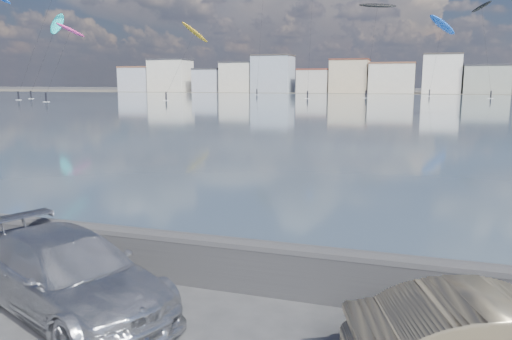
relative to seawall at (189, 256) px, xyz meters
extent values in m
cube|color=#344253|center=(0.00, 88.80, -0.58)|extent=(500.00, 177.00, 0.00)
cube|color=#4C473D|center=(0.00, 197.30, -0.57)|extent=(500.00, 60.00, 0.00)
cube|color=#28282B|center=(0.00, 0.00, -0.13)|extent=(400.00, 0.35, 0.90)
cylinder|color=#28282B|center=(0.00, 0.00, 0.32)|extent=(400.00, 0.36, 0.36)
cube|color=#B2B7C6|center=(-112.00, 183.30, 4.42)|extent=(14.00, 11.00, 10.00)
cube|color=brown|center=(-112.00, 183.30, 9.72)|extent=(14.28, 11.22, 0.60)
cube|color=silver|center=(-96.50, 183.30, 5.92)|extent=(16.00, 12.00, 13.00)
cube|color=#2D2D33|center=(-96.50, 183.30, 12.72)|extent=(16.32, 12.24, 0.60)
cube|color=#B2B7C6|center=(-79.00, 183.30, 3.92)|extent=(11.00, 10.00, 9.00)
cube|color=#2D2D33|center=(-79.00, 183.30, 8.72)|extent=(11.22, 10.20, 0.60)
cube|color=beige|center=(-66.00, 183.30, 5.17)|extent=(13.00, 11.00, 11.50)
cube|color=#2D2D33|center=(-66.00, 183.30, 11.22)|extent=(13.26, 11.22, 0.60)
cube|color=#9EA8B7|center=(-51.50, 183.30, 6.42)|extent=(15.00, 12.00, 14.00)
cube|color=#383330|center=(-51.50, 183.30, 13.72)|extent=(15.30, 12.24, 0.60)
cube|color=beige|center=(-35.00, 183.30, 3.67)|extent=(12.00, 10.00, 8.50)
cube|color=brown|center=(-35.00, 183.30, 8.22)|extent=(12.24, 10.20, 0.60)
cube|color=beige|center=(-21.50, 183.30, 5.42)|extent=(14.00, 11.00, 12.00)
cube|color=#562D23|center=(-21.50, 183.30, 11.72)|extent=(14.28, 11.22, 0.60)
cube|color=silver|center=(-6.00, 183.30, 4.67)|extent=(16.00, 13.00, 10.50)
cube|color=brown|center=(-6.00, 183.30, 10.22)|extent=(16.32, 13.26, 0.60)
cube|color=white|center=(11.00, 183.30, 6.17)|extent=(13.00, 10.00, 13.50)
cube|color=#383330|center=(11.00, 183.30, 13.22)|extent=(13.26, 10.20, 0.60)
cube|color=gray|center=(25.50, 183.30, 4.17)|extent=(15.00, 12.00, 9.50)
cube|color=#2D2D33|center=(25.50, 183.30, 9.22)|extent=(15.30, 12.24, 0.60)
imported|color=silver|center=(-1.50, -1.82, 0.13)|extent=(5.26, 3.74, 1.41)
ellipsoid|color=#19BFBF|center=(-84.76, 100.50, 18.19)|extent=(6.85, 9.71, 7.37)
cube|color=white|center=(-86.85, 91.70, -0.53)|extent=(1.40, 0.42, 0.08)
cylinder|color=black|center=(-86.85, 91.70, 0.37)|extent=(0.36, 0.36, 1.70)
sphere|color=black|center=(-86.85, 91.70, 1.27)|extent=(0.28, 0.28, 0.28)
cylinder|color=black|center=(-85.81, 96.10, 9.45)|extent=(2.12, 8.83, 17.48)
cube|color=white|center=(-22.32, 113.55, -0.53)|extent=(1.40, 0.42, 0.08)
cylinder|color=black|center=(-22.32, 113.55, 0.37)|extent=(0.36, 0.36, 1.70)
sphere|color=black|center=(-22.32, 113.55, 1.27)|extent=(0.28, 0.28, 0.28)
cylinder|color=black|center=(-23.52, 121.26, 14.08)|extent=(2.44, 15.46, 26.75)
ellipsoid|color=black|center=(18.20, 138.68, 22.91)|extent=(5.83, 7.70, 3.17)
cube|color=white|center=(21.12, 130.03, -0.53)|extent=(1.40, 0.42, 0.08)
cylinder|color=black|center=(21.12, 130.03, 0.37)|extent=(0.36, 0.36, 1.70)
sphere|color=black|center=(21.12, 130.03, 1.27)|extent=(0.28, 0.28, 0.28)
cylinder|color=black|center=(19.66, 134.36, 11.82)|extent=(2.95, 8.69, 22.21)
cube|color=white|center=(-45.59, 144.61, -0.53)|extent=(1.40, 0.42, 0.08)
cylinder|color=black|center=(-45.59, 144.61, 0.37)|extent=(0.36, 0.36, 1.70)
sphere|color=black|center=(-45.59, 144.61, 1.27)|extent=(0.28, 0.28, 0.28)
cylinder|color=black|center=(-46.25, 150.59, 18.45)|extent=(1.36, 12.01, 35.48)
ellipsoid|color=#BF8C19|center=(-47.83, 103.56, 15.18)|extent=(5.62, 8.65, 5.57)
cube|color=white|center=(-49.33, 91.02, -0.53)|extent=(1.40, 0.42, 0.08)
cylinder|color=black|center=(-49.33, 91.02, 0.37)|extent=(0.36, 0.36, 1.70)
sphere|color=black|center=(-49.33, 91.02, 1.27)|extent=(0.28, 0.28, 0.28)
cylinder|color=black|center=(-48.58, 97.29, 7.95)|extent=(1.53, 12.57, 14.48)
ellipsoid|color=black|center=(-8.26, 136.78, 24.16)|extent=(10.42, 4.20, 2.32)
cube|color=white|center=(-9.10, 123.16, -0.53)|extent=(1.40, 0.42, 0.08)
cylinder|color=black|center=(-9.10, 123.16, 0.37)|extent=(0.36, 0.36, 1.70)
sphere|color=black|center=(-9.10, 123.16, 1.27)|extent=(0.28, 0.28, 0.28)
cylinder|color=black|center=(-8.68, 129.97, 12.44)|extent=(0.87, 13.64, 23.46)
ellipsoid|color=#E5338C|center=(-67.11, 82.90, 14.36)|extent=(3.54, 7.97, 3.52)
cube|color=white|center=(-69.42, 76.67, -0.53)|extent=(1.40, 0.42, 0.08)
cylinder|color=black|center=(-69.42, 76.67, 0.37)|extent=(0.36, 0.36, 1.70)
sphere|color=black|center=(-69.42, 76.67, 1.27)|extent=(0.28, 0.28, 0.28)
cylinder|color=black|center=(-68.26, 79.78, 7.54)|extent=(2.34, 6.27, 13.66)
ellipsoid|color=blue|center=(9.40, 156.63, 20.53)|extent=(9.56, 8.36, 7.00)
cube|color=white|center=(6.69, 145.93, -0.53)|extent=(1.40, 0.42, 0.08)
cylinder|color=black|center=(6.69, 145.93, 0.37)|extent=(0.36, 0.36, 1.70)
sphere|color=black|center=(6.69, 145.93, 1.27)|extent=(0.28, 0.28, 0.28)
cylinder|color=black|center=(8.05, 151.28, 10.62)|extent=(2.74, 10.73, 19.82)
cube|color=white|center=(-83.28, 83.86, -0.53)|extent=(1.40, 0.42, 0.08)
cylinder|color=black|center=(-83.28, 83.86, 0.37)|extent=(0.36, 0.36, 1.70)
sphere|color=black|center=(-83.28, 83.86, 1.27)|extent=(0.28, 0.28, 0.28)
cylinder|color=black|center=(-81.92, 90.49, 14.51)|extent=(2.76, 13.28, 27.59)
camera|label=1|loc=(4.30, -8.78, 3.49)|focal=35.00mm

